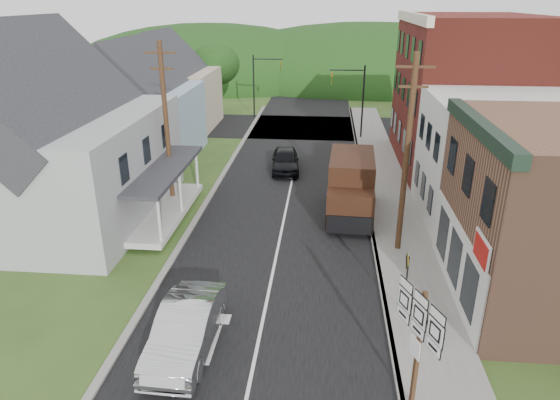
% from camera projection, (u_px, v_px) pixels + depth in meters
% --- Properties ---
extents(ground, '(120.00, 120.00, 0.00)m').
position_uv_depth(ground, '(270.00, 284.00, 20.65)').
color(ground, '#2D4719').
rests_on(ground, ground).
extents(road, '(9.00, 90.00, 0.02)m').
position_uv_depth(road, '(289.00, 195.00, 29.87)').
color(road, black).
rests_on(road, ground).
extents(cross_road, '(60.00, 9.00, 0.02)m').
position_uv_depth(cross_road, '(303.00, 127.00, 45.54)').
color(cross_road, black).
rests_on(cross_road, ground).
extents(sidewalk_right, '(2.80, 55.00, 0.15)m').
position_uv_depth(sidewalk_right, '(393.00, 211.00, 27.48)').
color(sidewalk_right, slate).
rests_on(sidewalk_right, ground).
extents(curb_right, '(0.20, 55.00, 0.15)m').
position_uv_depth(curb_right, '(368.00, 210.00, 27.60)').
color(curb_right, slate).
rests_on(curb_right, ground).
extents(curb_left, '(0.30, 55.00, 0.12)m').
position_uv_depth(curb_left, '(205.00, 205.00, 28.40)').
color(curb_left, slate).
rests_on(curb_left, ground).
extents(storefront_white, '(8.00, 7.00, 6.50)m').
position_uv_depth(storefront_white, '(507.00, 162.00, 25.36)').
color(storefront_white, silver).
rests_on(storefront_white, ground).
extents(storefront_red, '(8.00, 12.00, 10.00)m').
position_uv_depth(storefront_red, '(465.00, 94.00, 33.45)').
color(storefront_red, maroon).
rests_on(storefront_red, ground).
extents(house_gray, '(10.20, 12.24, 8.35)m').
position_uv_depth(house_gray, '(51.00, 140.00, 25.61)').
color(house_gray, '#949699').
rests_on(house_gray, ground).
extents(house_blue, '(7.14, 8.16, 7.28)m').
position_uv_depth(house_blue, '(145.00, 107.00, 35.87)').
color(house_blue, '#8EABC1').
rests_on(house_blue, ground).
extents(house_cream, '(7.14, 8.16, 7.28)m').
position_uv_depth(house_cream, '(174.00, 86.00, 44.21)').
color(house_cream, '#C5B499').
rests_on(house_cream, ground).
extents(utility_pole_right, '(1.60, 0.26, 9.00)m').
position_uv_depth(utility_pole_right, '(407.00, 155.00, 21.63)').
color(utility_pole_right, '#472D19').
rests_on(utility_pole_right, ground).
extents(utility_pole_left, '(1.60, 0.26, 9.00)m').
position_uv_depth(utility_pole_left, '(166.00, 125.00, 26.82)').
color(utility_pole_left, '#472D19').
rests_on(utility_pole_left, ground).
extents(traffic_signal_right, '(2.87, 0.20, 6.00)m').
position_uv_depth(traffic_signal_right, '(355.00, 93.00, 40.52)').
color(traffic_signal_right, black).
rests_on(traffic_signal_right, ground).
extents(traffic_signal_left, '(2.87, 0.20, 6.00)m').
position_uv_depth(traffic_signal_left, '(261.00, 79.00, 47.72)').
color(traffic_signal_left, black).
rests_on(traffic_signal_left, ground).
extents(tree_left_b, '(4.80, 4.80, 6.94)m').
position_uv_depth(tree_left_b, '(23.00, 102.00, 31.33)').
color(tree_left_b, '#382616').
rests_on(tree_left_b, ground).
extents(tree_left_c, '(5.80, 5.80, 8.41)m').
position_uv_depth(tree_left_c, '(54.00, 68.00, 38.48)').
color(tree_left_c, '#382616').
rests_on(tree_left_c, ground).
extents(tree_left_d, '(4.80, 4.80, 6.94)m').
position_uv_depth(tree_left_d, '(215.00, 64.00, 49.08)').
color(tree_left_d, '#382616').
rests_on(tree_left_d, ground).
extents(forested_ridge, '(90.00, 30.00, 16.00)m').
position_uv_depth(forested_ridge, '(313.00, 80.00, 71.35)').
color(forested_ridge, black).
rests_on(forested_ridge, ground).
extents(silver_sedan, '(1.84, 5.00, 1.64)m').
position_uv_depth(silver_sedan, '(186.00, 329.00, 16.53)').
color(silver_sedan, silver).
rests_on(silver_sedan, ground).
extents(dark_sedan, '(2.18, 4.60, 1.52)m').
position_uv_depth(dark_sedan, '(285.00, 160.00, 33.80)').
color(dark_sedan, black).
rests_on(dark_sedan, ground).
extents(delivery_van, '(2.64, 5.88, 3.23)m').
position_uv_depth(delivery_van, '(351.00, 187.00, 26.57)').
color(delivery_van, black).
rests_on(delivery_van, ground).
extents(route_sign_cluster, '(0.89, 2.00, 3.75)m').
position_uv_depth(route_sign_cluster, '(418.00, 334.00, 13.48)').
color(route_sign_cluster, '#472D19').
rests_on(route_sign_cluster, sidewalk_right).
extents(warning_sign, '(0.12, 0.71, 2.55)m').
position_uv_depth(warning_sign, '(406.00, 275.00, 17.87)').
color(warning_sign, black).
rests_on(warning_sign, sidewalk_right).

